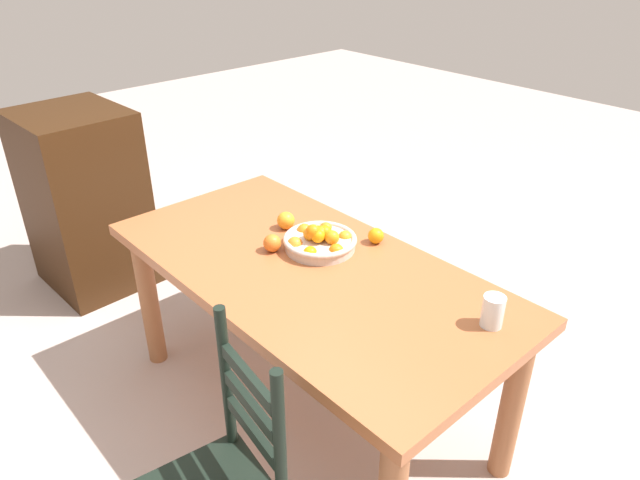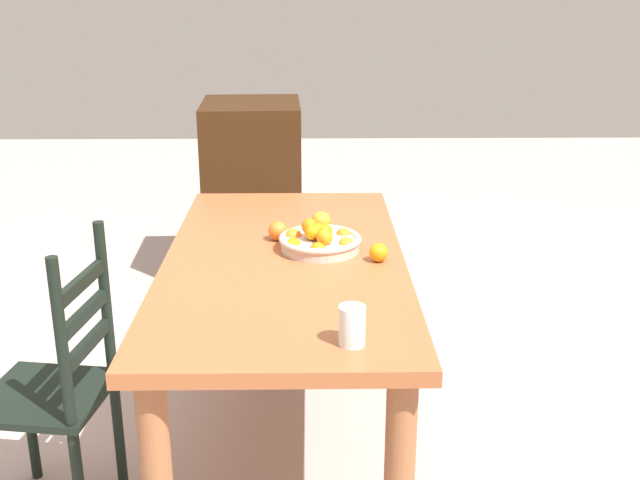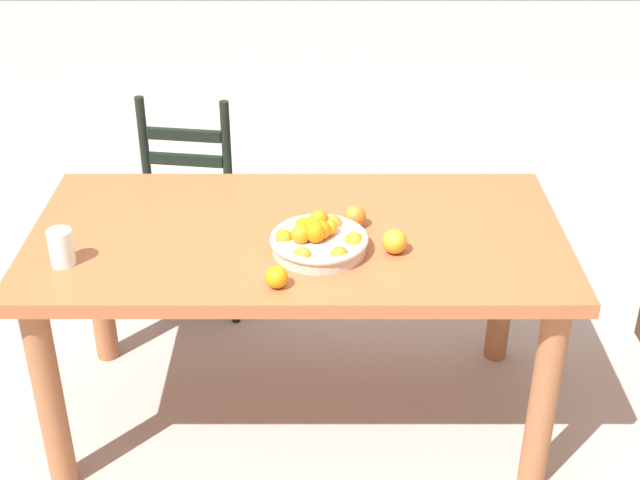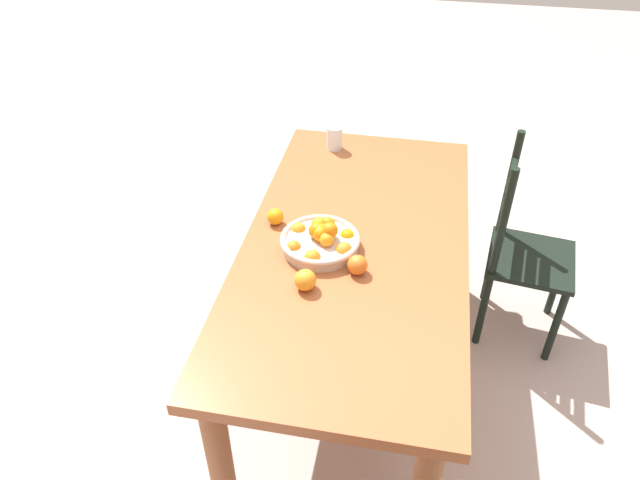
{
  "view_description": "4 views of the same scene",
  "coord_description": "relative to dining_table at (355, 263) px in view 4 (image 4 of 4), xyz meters",
  "views": [
    {
      "loc": [
        -1.52,
        1.31,
        2.0
      ],
      "look_at": [
        0.07,
        -0.13,
        0.81
      ],
      "focal_mm": 32.8,
      "sensor_mm": 36.0,
      "label": 1
    },
    {
      "loc": [
        -2.66,
        -0.09,
        1.75
      ],
      "look_at": [
        0.07,
        -0.13,
        0.81
      ],
      "focal_mm": 43.18,
      "sensor_mm": 36.0,
      "label": 2
    },
    {
      "loc": [
        0.07,
        -2.51,
        2.16
      ],
      "look_at": [
        0.07,
        -0.13,
        0.81
      ],
      "focal_mm": 49.05,
      "sensor_mm": 36.0,
      "label": 3
    },
    {
      "loc": [
        1.85,
        0.2,
        2.23
      ],
      "look_at": [
        0.07,
        -0.13,
        0.81
      ],
      "focal_mm": 33.44,
      "sensor_mm": 36.0,
      "label": 4
    }
  ],
  "objects": [
    {
      "name": "ground_plane",
      "position": [
        0.0,
        0.0,
        -0.66
      ],
      "size": [
        12.0,
        12.0,
        0.0
      ],
      "primitive_type": "plane",
      "color": "#B19F98"
    },
    {
      "name": "dining_table",
      "position": [
        0.0,
        0.0,
        0.0
      ],
      "size": [
        1.76,
        0.88,
        0.77
      ],
      "color": "#A15932",
      "rests_on": "ground"
    },
    {
      "name": "chair_near_window",
      "position": [
        -0.43,
        0.73,
        -0.19
      ],
      "size": [
        0.44,
        0.44,
        1.0
      ],
      "rotation": [
        0.0,
        0.0,
        3.0
      ],
      "color": "black",
      "rests_on": "ground"
    },
    {
      "name": "fruit_bowl",
      "position": [
        0.07,
        -0.13,
        0.16
      ],
      "size": [
        0.31,
        0.31,
        0.12
      ],
      "color": "beige",
      "rests_on": "dining_table"
    },
    {
      "name": "orange_loose_0",
      "position": [
        -0.05,
        -0.34,
        0.15
      ],
      "size": [
        0.07,
        0.07,
        0.07
      ],
      "primitive_type": "sphere",
      "color": "orange",
      "rests_on": "dining_table"
    },
    {
      "name": "orange_loose_1",
      "position": [
        0.19,
        0.03,
        0.15
      ],
      "size": [
        0.08,
        0.08,
        0.08
      ],
      "primitive_type": "sphere",
      "color": "orange",
      "rests_on": "dining_table"
    },
    {
      "name": "orange_loose_2",
      "position": [
        0.31,
        -0.14,
        0.16
      ],
      "size": [
        0.08,
        0.08,
        0.08
      ],
      "primitive_type": "sphere",
      "color": "orange",
      "rests_on": "dining_table"
    },
    {
      "name": "drinking_glass",
      "position": [
        -0.72,
        -0.21,
        0.17
      ],
      "size": [
        0.08,
        0.08,
        0.12
      ],
      "primitive_type": "cylinder",
      "color": "silver",
      "rests_on": "dining_table"
    }
  ]
}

